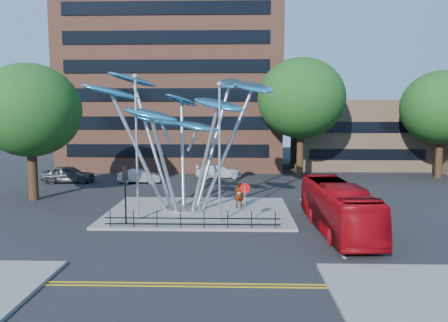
{
  "coord_description": "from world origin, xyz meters",
  "views": [
    {
      "loc": [
        1.48,
        -22.45,
        6.73
      ],
      "look_at": [
        0.74,
        4.0,
        3.72
      ],
      "focal_mm": 35.0,
      "sensor_mm": 36.0,
      "label": 1
    }
  ],
  "objects_px": {
    "no_entry_sign_island": "(245,196)",
    "parked_car_mid": "(140,176)",
    "pedestrian": "(239,195)",
    "street_lamp_left": "(136,135)",
    "traffic_light_island": "(125,182)",
    "tree_left": "(30,111)",
    "red_bus": "(338,207)",
    "parked_car_right": "(219,171)",
    "parked_car_left": "(69,174)",
    "leaf_sculpture": "(183,109)",
    "street_lamp_right": "(219,140)",
    "tree_far": "(442,108)",
    "tree_right": "(301,98)"
  },
  "relations": [
    {
      "from": "red_bus",
      "to": "pedestrian",
      "type": "relative_size",
      "value": 5.55
    },
    {
      "from": "parked_car_mid",
      "to": "no_entry_sign_island",
      "type": "bearing_deg",
      "value": -148.17
    },
    {
      "from": "tree_left",
      "to": "tree_right",
      "type": "bearing_deg",
      "value": 28.61
    },
    {
      "from": "red_bus",
      "to": "no_entry_sign_island",
      "type": "bearing_deg",
      "value": 169.81
    },
    {
      "from": "pedestrian",
      "to": "parked_car_mid",
      "type": "xyz_separation_m",
      "value": [
        -9.25,
        11.14,
        -0.37
      ]
    },
    {
      "from": "street_lamp_left",
      "to": "parked_car_left",
      "type": "distance_m",
      "value": 18.13
    },
    {
      "from": "tree_left",
      "to": "street_lamp_right",
      "type": "relative_size",
      "value": 1.24
    },
    {
      "from": "parked_car_mid",
      "to": "parked_car_right",
      "type": "relative_size",
      "value": 0.86
    },
    {
      "from": "street_lamp_left",
      "to": "parked_car_right",
      "type": "relative_size",
      "value": 1.88
    },
    {
      "from": "leaf_sculpture",
      "to": "red_bus",
      "type": "height_order",
      "value": "leaf_sculpture"
    },
    {
      "from": "tree_left",
      "to": "pedestrian",
      "type": "height_order",
      "value": "tree_left"
    },
    {
      "from": "parked_car_left",
      "to": "no_entry_sign_island",
      "type": "bearing_deg",
      "value": -136.13
    },
    {
      "from": "street_lamp_left",
      "to": "parked_car_left",
      "type": "bearing_deg",
      "value": 124.3
    },
    {
      "from": "no_entry_sign_island",
      "to": "parked_car_mid",
      "type": "distance_m",
      "value": 18.29
    },
    {
      "from": "no_entry_sign_island",
      "to": "red_bus",
      "type": "height_order",
      "value": "red_bus"
    },
    {
      "from": "tree_far",
      "to": "traffic_light_island",
      "type": "distance_m",
      "value": 33.61
    },
    {
      "from": "traffic_light_island",
      "to": "tree_left",
      "type": "bearing_deg",
      "value": 140.19
    },
    {
      "from": "tree_left",
      "to": "pedestrian",
      "type": "xyz_separation_m",
      "value": [
        15.67,
        -3.09,
        -5.76
      ]
    },
    {
      "from": "parked_car_mid",
      "to": "parked_car_right",
      "type": "xyz_separation_m",
      "value": [
        7.3,
        3.42,
        0.01
      ]
    },
    {
      "from": "tree_left",
      "to": "no_entry_sign_island",
      "type": "xyz_separation_m",
      "value": [
        16.0,
        -7.48,
        -4.98
      ]
    },
    {
      "from": "street_lamp_right",
      "to": "parked_car_mid",
      "type": "distance_m",
      "value": 17.65
    },
    {
      "from": "no_entry_sign_island",
      "to": "traffic_light_island",
      "type": "bearing_deg",
      "value": -179.87
    },
    {
      "from": "street_lamp_left",
      "to": "parked_car_right",
      "type": "xyz_separation_m",
      "value": [
        4.21,
        17.97,
        -4.68
      ]
    },
    {
      "from": "tree_left",
      "to": "parked_car_left",
      "type": "height_order",
      "value": "tree_left"
    },
    {
      "from": "parked_car_mid",
      "to": "tree_left",
      "type": "bearing_deg",
      "value": 141.6
    },
    {
      "from": "street_lamp_left",
      "to": "red_bus",
      "type": "xyz_separation_m",
      "value": [
        11.71,
        -1.72,
        -3.99
      ]
    },
    {
      "from": "tree_left",
      "to": "street_lamp_left",
      "type": "xyz_separation_m",
      "value": [
        9.5,
        -6.5,
        -1.44
      ]
    },
    {
      "from": "traffic_light_island",
      "to": "tree_far",
      "type": "bearing_deg",
      "value": 35.84
    },
    {
      "from": "tree_right",
      "to": "parked_car_left",
      "type": "xyz_separation_m",
      "value": [
        -22.39,
        -4.0,
        -7.22
      ]
    },
    {
      "from": "leaf_sculpture",
      "to": "traffic_light_island",
      "type": "height_order",
      "value": "leaf_sculpture"
    },
    {
      "from": "leaf_sculpture",
      "to": "no_entry_sign_island",
      "type": "xyz_separation_m",
      "value": [
        4.07,
        -4.16,
        -5.06
      ]
    },
    {
      "from": "street_lamp_left",
      "to": "parked_car_mid",
      "type": "bearing_deg",
      "value": 101.96
    },
    {
      "from": "pedestrian",
      "to": "parked_car_mid",
      "type": "distance_m",
      "value": 14.48
    },
    {
      "from": "tree_left",
      "to": "red_bus",
      "type": "xyz_separation_m",
      "value": [
        21.21,
        -8.22,
        -5.42
      ]
    },
    {
      "from": "street_lamp_right",
      "to": "no_entry_sign_island",
      "type": "distance_m",
      "value": 3.64
    },
    {
      "from": "tree_far",
      "to": "parked_car_right",
      "type": "distance_m",
      "value": 23.2
    },
    {
      "from": "traffic_light_island",
      "to": "leaf_sculpture",
      "type": "bearing_deg",
      "value": 54.96
    },
    {
      "from": "leaf_sculpture",
      "to": "no_entry_sign_island",
      "type": "height_order",
      "value": "leaf_sculpture"
    },
    {
      "from": "pedestrian",
      "to": "street_lamp_left",
      "type": "bearing_deg",
      "value": 13.76
    },
    {
      "from": "tree_far",
      "to": "traffic_light_island",
      "type": "xyz_separation_m",
      "value": [
        -27.0,
        -19.5,
        -4.49
      ]
    },
    {
      "from": "tree_far",
      "to": "pedestrian",
      "type": "height_order",
      "value": "tree_far"
    },
    {
      "from": "red_bus",
      "to": "parked_car_right",
      "type": "distance_m",
      "value": 21.07
    },
    {
      "from": "no_entry_sign_island",
      "to": "parked_car_left",
      "type": "bearing_deg",
      "value": 136.63
    },
    {
      "from": "street_lamp_right",
      "to": "parked_car_left",
      "type": "relative_size",
      "value": 1.73
    },
    {
      "from": "tree_left",
      "to": "red_bus",
      "type": "relative_size",
      "value": 1.05
    },
    {
      "from": "parked_car_right",
      "to": "street_lamp_right",
      "type": "bearing_deg",
      "value": 175.32
    },
    {
      "from": "parked_car_left",
      "to": "parked_car_right",
      "type": "bearing_deg",
      "value": -78.95
    },
    {
      "from": "traffic_light_island",
      "to": "parked_car_left",
      "type": "relative_size",
      "value": 0.71
    },
    {
      "from": "tree_right",
      "to": "street_lamp_right",
      "type": "bearing_deg",
      "value": -111.54
    },
    {
      "from": "red_bus",
      "to": "parked_car_right",
      "type": "height_order",
      "value": "red_bus"
    }
  ]
}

